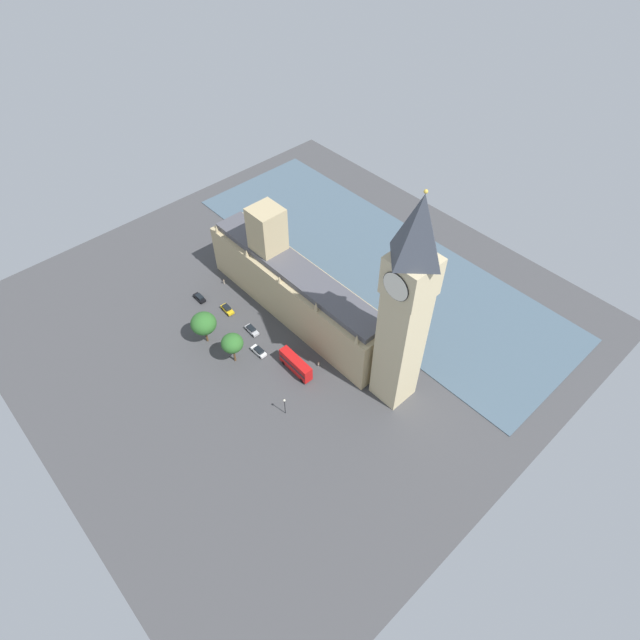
{
  "coord_description": "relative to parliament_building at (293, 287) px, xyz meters",
  "views": [
    {
      "loc": [
        63.95,
        81.48,
        109.45
      ],
      "look_at": [
        1.0,
        12.83,
        9.26
      ],
      "focal_mm": 29.7,
      "sensor_mm": 36.0,
      "label": 1
    }
  ],
  "objects": [
    {
      "name": "ground_plane",
      "position": [
        1.99,
        1.52,
        -9.21
      ],
      "size": [
        142.62,
        142.62,
        0.0
      ],
      "primitive_type": "plane",
      "color": "#424244"
    },
    {
      "name": "car_yellow_cab_leading",
      "position": [
        14.41,
        -12.5,
        -8.32
      ],
      "size": [
        2.14,
        4.71,
        1.74
      ],
      "rotation": [
        0.0,
        0.0,
        -0.06
      ],
      "color": "gold",
      "rests_on": "ground"
    },
    {
      "name": "car_silver_opposite_hall",
      "position": [
        14.12,
        -1.4,
        -8.32
      ],
      "size": [
        1.96,
        4.67,
        1.74
      ],
      "rotation": [
        0.0,
        0.0,
        -0.04
      ],
      "color": "#B7B7BC",
      "rests_on": "ground"
    },
    {
      "name": "car_white_midblock",
      "position": [
        17.38,
        5.92,
        -8.32
      ],
      "size": [
        2.02,
        4.78,
        1.74
      ],
      "rotation": [
        0.0,
        0.0,
        3.16
      ],
      "color": "silver",
      "rests_on": "ground"
    },
    {
      "name": "river_thames",
      "position": [
        -32.3,
        1.52,
        -9.08
      ],
      "size": [
        44.02,
        128.36,
        0.25
      ],
      "primitive_type": "cube",
      "color": "#475B6B",
      "rests_on": "ground"
    },
    {
      "name": "plane_tree_kerbside",
      "position": [
        23.47,
        3.59,
        -2.3
      ],
      "size": [
        5.73,
        5.73,
        9.39
      ],
      "color": "brown",
      "rests_on": "ground"
    },
    {
      "name": "double_decker_bus_corner",
      "position": [
        13.89,
        17.04,
        -6.58
      ],
      "size": [
        2.88,
        10.57,
        4.75
      ],
      "rotation": [
        0.0,
        0.0,
        3.11
      ],
      "color": "red",
      "rests_on": "ground"
    },
    {
      "name": "pedestrian_by_river_gate",
      "position": [
        8.48,
        19.81,
        -8.54
      ],
      "size": [
        0.63,
        0.56,
        1.5
      ],
      "rotation": [
        0.0,
        0.0,
        5.19
      ],
      "color": "gray",
      "rests_on": "ground"
    },
    {
      "name": "parliament_building",
      "position": [
        0.0,
        0.0,
        0.0
      ],
      "size": [
        11.97,
        62.58,
        29.68
      ],
      "color": "tan",
      "rests_on": "ground"
    },
    {
      "name": "plane_tree_near_tower",
      "position": [
        25.0,
        -7.05,
        -2.27
      ],
      "size": [
        6.83,
        6.83,
        9.87
      ],
      "color": "brown",
      "rests_on": "ground"
    },
    {
      "name": "clock_tower",
      "position": [
        0.36,
        38.16,
        21.24
      ],
      "size": [
        9.28,
        9.28,
        58.83
      ],
      "color": "#CCBA8E",
      "rests_on": "ground"
    },
    {
      "name": "pedestrian_trailing",
      "position": [
        8.38,
        -22.66,
        -8.48
      ],
      "size": [
        0.51,
        0.61,
        1.62
      ],
      "rotation": [
        0.0,
        0.0,
        3.27
      ],
      "color": "gray",
      "rests_on": "ground"
    },
    {
      "name": "car_black_far_end",
      "position": [
        17.65,
        -21.76,
        -8.32
      ],
      "size": [
        1.8,
        4.37,
        1.74
      ],
      "rotation": [
        0.0,
        0.0,
        3.14
      ],
      "color": "black",
      "rests_on": "ground"
    },
    {
      "name": "street_lamp_under_trees",
      "position": [
        24.24,
        25.08,
        -5.2
      ],
      "size": [
        0.56,
        0.56,
        5.66
      ],
      "color": "black",
      "rests_on": "ground"
    }
  ]
}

